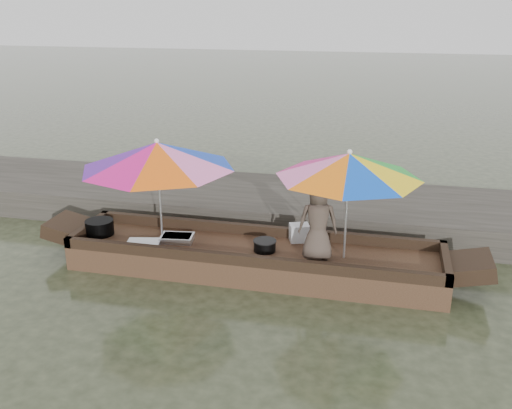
% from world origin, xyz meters
% --- Properties ---
extents(water, '(80.00, 80.00, 0.00)m').
position_xyz_m(water, '(0.00, 0.00, 0.00)').
color(water, '#272D1C').
rests_on(water, ground).
extents(dock, '(22.00, 2.20, 0.50)m').
position_xyz_m(dock, '(0.00, 2.20, 0.25)').
color(dock, '#2D2B26').
rests_on(dock, ground).
extents(boat_hull, '(5.38, 1.20, 0.35)m').
position_xyz_m(boat_hull, '(0.00, 0.00, 0.17)').
color(boat_hull, '#331F12').
rests_on(boat_hull, water).
extents(cooking_pot, '(0.43, 0.43, 0.22)m').
position_xyz_m(cooking_pot, '(-2.44, 0.00, 0.46)').
color(cooking_pot, black).
rests_on(cooking_pot, boat_hull).
extents(tray_crayfish, '(0.52, 0.40, 0.09)m').
position_xyz_m(tray_crayfish, '(-1.19, 0.02, 0.39)').
color(tray_crayfish, silver).
rests_on(tray_crayfish, boat_hull).
extents(tray_scallop, '(0.54, 0.42, 0.06)m').
position_xyz_m(tray_scallop, '(-1.61, -0.25, 0.38)').
color(tray_scallop, silver).
rests_on(tray_scallop, boat_hull).
extents(charcoal_grill, '(0.31, 0.31, 0.15)m').
position_xyz_m(charcoal_grill, '(0.16, -0.02, 0.42)').
color(charcoal_grill, black).
rests_on(charcoal_grill, boat_hull).
extents(supply_bag, '(0.34, 0.30, 0.26)m').
position_xyz_m(supply_bag, '(0.58, 0.45, 0.48)').
color(supply_bag, silver).
rests_on(supply_bag, boat_hull).
extents(vendor, '(0.60, 0.44, 1.11)m').
position_xyz_m(vendor, '(0.92, -0.12, 0.90)').
color(vendor, '#4A3D34').
rests_on(vendor, boat_hull).
extents(umbrella_bow, '(2.39, 2.39, 1.55)m').
position_xyz_m(umbrella_bow, '(-1.42, 0.00, 1.12)').
color(umbrella_bow, blue).
rests_on(umbrella_bow, boat_hull).
extents(umbrella_stern, '(1.98, 1.98, 1.55)m').
position_xyz_m(umbrella_stern, '(1.28, 0.00, 1.12)').
color(umbrella_stern, green).
rests_on(umbrella_stern, boat_hull).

